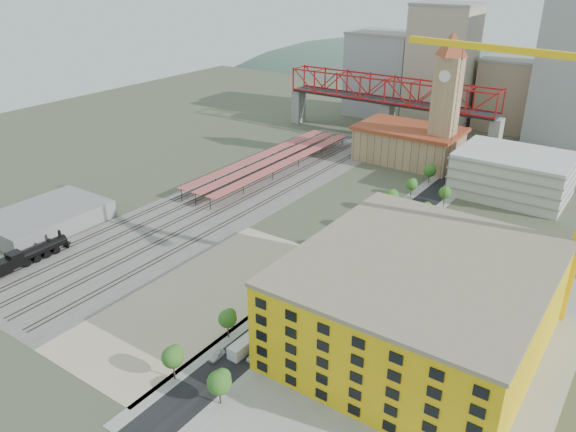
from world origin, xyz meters
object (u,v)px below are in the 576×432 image
Objects in this scene: clock_tower at (447,90)px; construction_building at (419,303)px; locomotive at (29,256)px; site_trailer_a at (248,343)px; site_trailer_c at (327,279)px; car_0 at (217,356)px; site_trailer_d at (336,271)px; site_trailer_b at (272,323)px.

clock_tower reaches higher than construction_building.
locomotive is at bearing -114.84° from clock_tower.
clock_tower is at bearing 95.05° from site_trailer_a.
clock_tower is 95.14m from site_trailer_c.
site_trailer_c is 35.71m from car_0.
site_trailer_a is at bearing 59.84° from car_0.
car_0 is at bearing -107.95° from site_trailer_d.
construction_building is 2.12× the size of locomotive.
clock_tower reaches higher than site_trailer_a.
site_trailer_a is at bearing -109.67° from site_trailer_b.
locomotive is at bearing 171.16° from site_trailer_b.
clock_tower reaches higher than locomotive.
locomotive is at bearing -160.49° from site_trailer_c.
locomotive is 63.03m from car_0.
site_trailer_b is 1.04× the size of site_trailer_d.
site_trailer_a is (66.00, 4.69, -0.92)m from locomotive.
clock_tower is 1.03× the size of construction_building.
construction_building is 4.96× the size of site_trailer_b.
clock_tower is at bearing 89.86° from car_0.
site_trailer_b is 2.67× the size of car_0.
site_trailer_a is 29.88m from site_trailer_c.
site_trailer_a is at bearing -86.20° from clock_tower.
construction_building is 34.15m from site_trailer_a.
clock_tower is at bearing 74.39° from site_trailer_b.
locomotive is 2.44× the size of site_trailer_d.
site_trailer_b is 26.24m from site_trailer_d.
site_trailer_c is at bearing 91.26° from site_trailer_a.
site_trailer_d is 40.00m from car_0.
locomotive is (-92.00, -25.30, -7.19)m from construction_building.
site_trailer_b is at bearing -103.64° from site_trailer_d.
clock_tower is 107.36m from construction_building.
car_0 is at bearing -122.08° from site_trailer_b.
construction_building is at bearing 6.31° from site_trailer_b.
site_trailer_a is at bearing -103.64° from site_trailer_d.
locomotive is 67.20m from site_trailer_b.
site_trailer_d is (8.00, -86.42, -27.36)m from clock_tower.
site_trailer_a is 0.93× the size of site_trailer_b.
site_trailer_a is at bearing -98.13° from site_trailer_c.
construction_building is 28.80m from site_trailer_c.
car_0 is at bearing -116.50° from site_trailer_a.
construction_building is at bearing -27.76° from site_trailer_c.
construction_building reaches higher than site_trailer_b.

